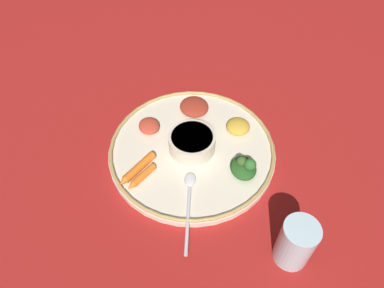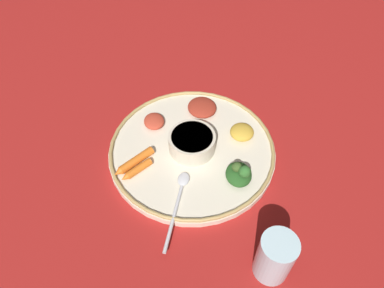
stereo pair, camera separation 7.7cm
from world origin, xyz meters
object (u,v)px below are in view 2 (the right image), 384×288
Objects in this scene: center_bowl at (192,142)px; carrot_near_spoon at (134,162)px; spoon at (179,197)px; greens_pile at (240,174)px; carrot_outer at (137,170)px; drinking_glass at (274,259)px.

center_bowl is 1.03× the size of carrot_near_spoon.
spoon is at bearing 178.86° from carrot_near_spoon.
center_bowl is 0.13m from greens_pile.
carrot_outer is (0.17, 0.12, -0.01)m from greens_pile.
greens_pile is at bearing -145.03° from carrot_outer.
drinking_glass is at bearing -178.29° from carrot_outer.
drinking_glass is at bearing -179.89° from spoon.
spoon is 0.13m from greens_pile.
carrot_outer is at bearing 69.04° from center_bowl.
greens_pile is 0.22m from carrot_near_spoon.
drinking_glass is (-0.34, 0.00, 0.02)m from carrot_near_spoon.
greens_pile reaches higher than center_bowl.
carrot_near_spoon is at bearing -32.01° from carrot_outer.
carrot_near_spoon reaches higher than spoon.
carrot_near_spoon is 0.02m from carrot_outer.
carrot_near_spoon is (0.07, 0.11, -0.01)m from center_bowl.
center_bowl is 0.98× the size of drinking_glass.
carrot_outer is at bearing 1.71° from drinking_glass.
spoon is 2.01× the size of greens_pile.
spoon is 0.11m from carrot_outer.
spoon is (-0.06, 0.11, -0.02)m from center_bowl.
center_bowl is 0.13m from spoon.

